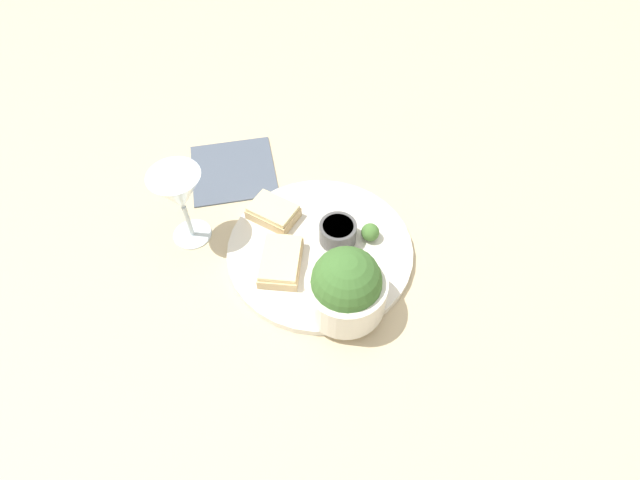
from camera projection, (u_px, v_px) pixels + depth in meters
ground_plane at (320, 253)px, 0.82m from camera, size 4.00×4.00×0.00m
dinner_plate at (320, 250)px, 0.81m from camera, size 0.30×0.30×0.01m
salad_bowl at (346, 287)px, 0.70m from camera, size 0.12×0.12×0.11m
sauce_ramekin at (337, 230)px, 0.80m from camera, size 0.06×0.06×0.04m
cheese_toast_near at (281, 261)px, 0.77m from camera, size 0.11×0.10×0.03m
cheese_toast_far at (273, 212)px, 0.83m from camera, size 0.10×0.09×0.03m
wine_glass at (179, 194)px, 0.76m from camera, size 0.08×0.08×0.14m
garnish at (370, 232)px, 0.80m from camera, size 0.03×0.03×0.03m
napkin at (233, 170)px, 0.93m from camera, size 0.20×0.19×0.01m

